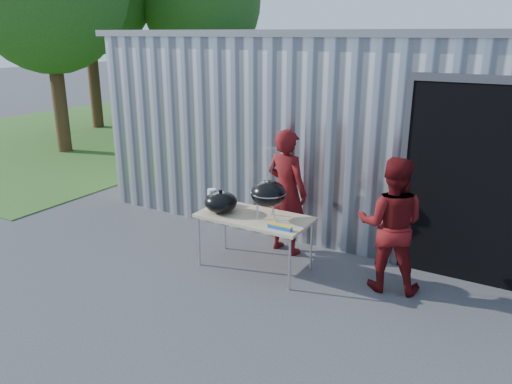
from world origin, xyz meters
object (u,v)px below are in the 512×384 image
Objects in this scene: folding_table at (255,219)px; kettle_grill at (268,188)px; person_bystander at (391,225)px; person_cook at (286,192)px.

folding_table is 1.59× the size of kettle_grill.
kettle_grill reaches higher than person_bystander.
folding_table is at bearing 92.74° from person_cook.
person_cook is (0.10, 0.72, 0.20)m from folding_table.
kettle_grill is 0.52× the size of person_cook.
kettle_grill is at bearing 1.08° from person_bystander.
folding_table is 0.89× the size of person_bystander.
kettle_grill is (0.20, 0.01, 0.46)m from folding_table.
person_cook reaches higher than person_bystander.
folding_table is at bearing -177.47° from kettle_grill.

